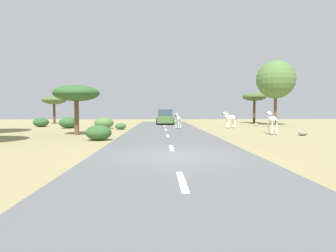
{
  "coord_description": "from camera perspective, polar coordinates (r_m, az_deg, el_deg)",
  "views": [
    {
      "loc": [
        -0.6,
        -10.65,
        1.67
      ],
      "look_at": [
        -0.1,
        6.84,
        0.74
      ],
      "focal_mm": 31.56,
      "sensor_mm": 36.0,
      "label": 1
    }
  ],
  "objects": [
    {
      "name": "tree_4",
      "position": [
        20.99,
        -17.29,
        5.99
      ],
      "size": [
        3.09,
        3.09,
        3.38
      ],
      "color": "brown",
      "rests_on": "ground_plane"
    },
    {
      "name": "tree_6",
      "position": [
        35.73,
        20.1,
        8.42
      ],
      "size": [
        4.3,
        4.3,
        7.3
      ],
      "color": "brown",
      "rests_on": "ground_plane"
    },
    {
      "name": "zebra_2",
      "position": [
        28.23,
        11.94,
        1.49
      ],
      "size": [
        1.56,
        0.96,
        1.58
      ],
      "rotation": [
        0.0,
        0.0,
        2.01
      ],
      "color": "silver",
      "rests_on": "ground_plane"
    },
    {
      "name": "bush_1",
      "position": [
        26.2,
        -9.16,
        -0.02
      ],
      "size": [
        0.97,
        0.87,
        0.58
      ],
      "primitive_type": "ellipsoid",
      "color": "#386633",
      "rests_on": "ground_plane"
    },
    {
      "name": "bush_4",
      "position": [
        27.69,
        -12.25,
        0.58
      ],
      "size": [
        1.73,
        1.55,
        1.04
      ],
      "primitive_type": "ellipsoid",
      "color": "#4C7038",
      "rests_on": "ground_plane"
    },
    {
      "name": "zebra_1",
      "position": [
        21.64,
        19.44,
        1.06
      ],
      "size": [
        0.48,
        1.76,
        1.66
      ],
      "rotation": [
        0.0,
        0.0,
        6.27
      ],
      "color": "silver",
      "rests_on": "ground_plane"
    },
    {
      "name": "ground_plane",
      "position": [
        10.8,
        1.57,
        -5.86
      ],
      "size": [
        90.0,
        90.0,
        0.0
      ],
      "primitive_type": "plane",
      "color": "#8E8456"
    },
    {
      "name": "lane_markings",
      "position": [
        9.8,
        1.39,
        -6.46
      ],
      "size": [
        0.16,
        56.0,
        0.01
      ],
      "color": "silver",
      "rests_on": "road"
    },
    {
      "name": "bush_2",
      "position": [
        32.57,
        -23.33,
        0.67
      ],
      "size": [
        1.55,
        1.4,
        0.93
      ],
      "primitive_type": "ellipsoid",
      "color": "#2D5628",
      "rests_on": "ground_plane"
    },
    {
      "name": "bush_3",
      "position": [
        29.11,
        -18.63,
        0.62
      ],
      "size": [
        1.75,
        1.58,
        1.05
      ],
      "primitive_type": "ellipsoid",
      "color": "#2D5628",
      "rests_on": "ground_plane"
    },
    {
      "name": "rock_1",
      "position": [
        32.62,
        16.65,
        0.24
      ],
      "size": [
        0.42,
        0.32,
        0.3
      ],
      "primitive_type": "ellipsoid",
      "color": "#A89E8C",
      "rests_on": "ground_plane"
    },
    {
      "name": "tree_1",
      "position": [
        40.32,
        16.35,
        5.37
      ],
      "size": [
        3.07,
        3.07,
        3.99
      ],
      "color": "#4C3823",
      "rests_on": "ground_plane"
    },
    {
      "name": "tree_0",
      "position": [
        39.78,
        -21.15,
        4.63
      ],
      "size": [
        2.96,
        2.96,
        3.48
      ],
      "color": "#4C3823",
      "rests_on": "ground_plane"
    },
    {
      "name": "rock_0",
      "position": [
        21.5,
        24.58,
        -1.3
      ],
      "size": [
        0.57,
        0.53,
        0.29
      ],
      "primitive_type": "ellipsoid",
      "color": "gray",
      "rests_on": "ground_plane"
    },
    {
      "name": "car_0",
      "position": [
        34.58,
        -0.58,
        1.68
      ],
      "size": [
        2.03,
        4.35,
        1.74
      ],
      "rotation": [
        0.0,
        0.0,
        -0.0
      ],
      "color": "#476B38",
      "rests_on": "road"
    },
    {
      "name": "road",
      "position": [
        10.79,
        1.11,
        -5.73
      ],
      "size": [
        6.0,
        64.0,
        0.05
      ],
      "primitive_type": "cube",
      "color": "#56595B",
      "rests_on": "ground_plane"
    },
    {
      "name": "zebra_0",
      "position": [
        25.92,
        1.97,
        1.29
      ],
      "size": [
        0.76,
        1.41,
        1.39
      ],
      "rotation": [
        0.0,
        0.0,
        2.78
      ],
      "color": "silver",
      "rests_on": "road"
    },
    {
      "name": "bush_0",
      "position": [
        16.91,
        -13.24,
        -1.25
      ],
      "size": [
        1.43,
        1.29,
        0.86
      ],
      "primitive_type": "ellipsoid",
      "color": "#2D5628",
      "rests_on": "ground_plane"
    }
  ]
}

